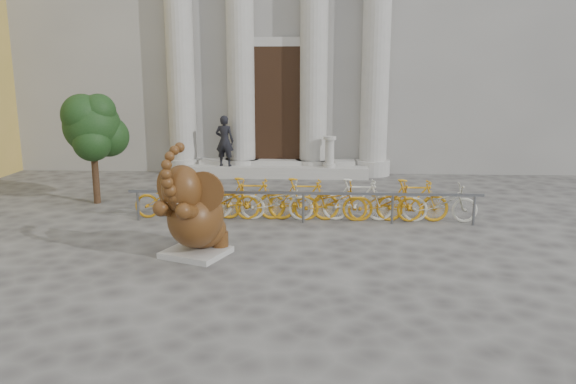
# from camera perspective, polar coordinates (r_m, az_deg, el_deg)

# --- Properties ---
(ground) EXTENTS (80.00, 80.00, 0.00)m
(ground) POSITION_cam_1_polar(r_m,az_deg,el_deg) (9.66, -5.41, -8.68)
(ground) COLOR #474442
(ground) RESTS_ON ground
(classical_building) EXTENTS (22.00, 10.70, 12.00)m
(classical_building) POSITION_cam_1_polar(r_m,az_deg,el_deg) (24.02, -0.18, 18.35)
(classical_building) COLOR gray
(classical_building) RESTS_ON ground
(entrance_steps) EXTENTS (6.00, 1.20, 0.36)m
(entrance_steps) POSITION_cam_1_polar(r_m,az_deg,el_deg) (18.65, -1.17, 2.19)
(entrance_steps) COLOR #A8A59E
(entrance_steps) RESTS_ON ground
(elephant_statue) EXTENTS (1.48, 1.74, 2.19)m
(elephant_statue) POSITION_cam_1_polar(r_m,az_deg,el_deg) (10.63, -9.55, -2.33)
(elephant_statue) COLOR #A8A59E
(elephant_statue) RESTS_ON ground
(bike_rack) EXTENTS (8.12, 0.53, 1.00)m
(bike_rack) POSITION_cam_1_polar(r_m,az_deg,el_deg) (13.08, 1.59, -0.73)
(bike_rack) COLOR slate
(bike_rack) RESTS_ON ground
(tree) EXTENTS (1.65, 1.51, 2.87)m
(tree) POSITION_cam_1_polar(r_m,az_deg,el_deg) (15.36, -19.21, 6.20)
(tree) COLOR #332114
(tree) RESTS_ON ground
(pedestrian) EXTENTS (0.66, 0.49, 1.66)m
(pedestrian) POSITION_cam_1_polar(r_m,az_deg,el_deg) (18.46, -6.46, 5.18)
(pedestrian) COLOR black
(pedestrian) RESTS_ON entrance_steps
(balustrade_post) EXTENTS (0.41, 0.41, 1.00)m
(balustrade_post) POSITION_cam_1_polar(r_m,az_deg,el_deg) (18.20, 4.25, 3.96)
(balustrade_post) COLOR #A8A59E
(balustrade_post) RESTS_ON entrance_steps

